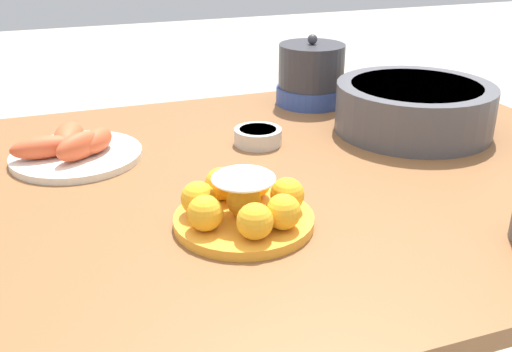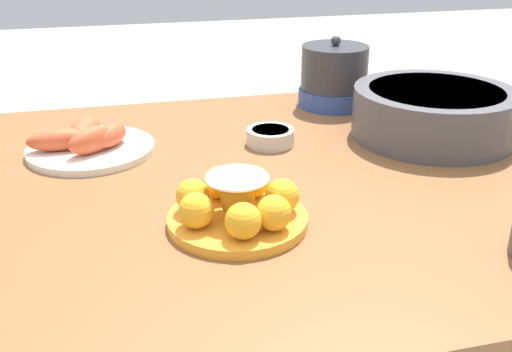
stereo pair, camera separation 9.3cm
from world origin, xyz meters
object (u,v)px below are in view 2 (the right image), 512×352
object	(u,v)px
dining_table	(271,216)
cake_plate	(237,205)
sauce_bowl	(270,136)
warming_pot	(334,77)
serving_bowl	(433,112)
seafood_platter	(88,142)

from	to	relation	value
dining_table	cake_plate	world-z (taller)	cake_plate
sauce_bowl	warming_pot	distance (m)	0.32
dining_table	sauce_bowl	xyz separation A→B (m)	(0.04, 0.15, 0.10)
sauce_bowl	serving_bowl	bearing A→B (deg)	-6.30
dining_table	cake_plate	distance (m)	0.23
seafood_platter	warming_pot	size ratio (longest dim) A/B	1.47
seafood_platter	cake_plate	bearing A→B (deg)	-58.27
serving_bowl	warming_pot	distance (m)	0.29
cake_plate	sauce_bowl	xyz separation A→B (m)	(0.14, 0.32, -0.02)
serving_bowl	dining_table	bearing A→B (deg)	-163.43
cake_plate	warming_pot	size ratio (longest dim) A/B	1.26
serving_bowl	warming_pot	xyz separation A→B (m)	(-0.12, 0.26, 0.02)
dining_table	seafood_platter	xyz separation A→B (m)	(-0.32, 0.20, 0.11)
serving_bowl	cake_plate	bearing A→B (deg)	-149.90
dining_table	serving_bowl	bearing A→B (deg)	16.57
serving_bowl	seafood_platter	bearing A→B (deg)	173.52
serving_bowl	sauce_bowl	xyz separation A→B (m)	(-0.35, 0.04, -0.04)
cake_plate	serving_bowl	world-z (taller)	serving_bowl
seafood_platter	sauce_bowl	bearing A→B (deg)	-6.66
serving_bowl	sauce_bowl	world-z (taller)	serving_bowl
cake_plate	seafood_platter	xyz separation A→B (m)	(-0.22, 0.36, -0.01)
warming_pot	dining_table	bearing A→B (deg)	-124.69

